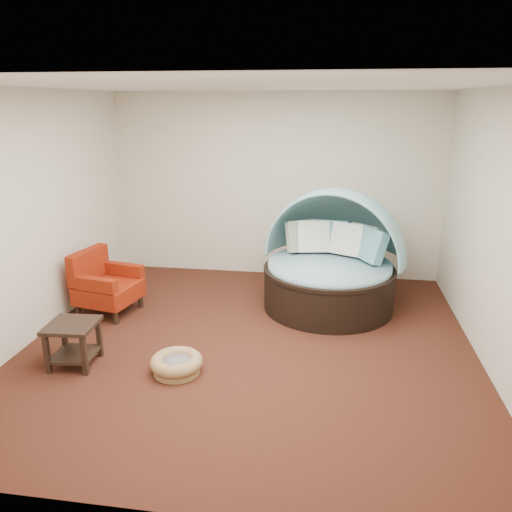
# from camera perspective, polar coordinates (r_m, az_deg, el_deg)

# --- Properties ---
(floor) EXTENTS (5.00, 5.00, 0.00)m
(floor) POSITION_cam_1_polar(r_m,az_deg,el_deg) (5.78, -0.70, -10.03)
(floor) COLOR #401E12
(floor) RESTS_ON ground
(wall_back) EXTENTS (5.00, 0.00, 5.00)m
(wall_back) POSITION_cam_1_polar(r_m,az_deg,el_deg) (7.72, 2.30, 7.93)
(wall_back) COLOR beige
(wall_back) RESTS_ON floor
(wall_front) EXTENTS (5.00, 0.00, 5.00)m
(wall_front) POSITION_cam_1_polar(r_m,az_deg,el_deg) (2.98, -8.67, -7.83)
(wall_front) COLOR beige
(wall_front) RESTS_ON floor
(wall_left) EXTENTS (0.00, 5.00, 5.00)m
(wall_left) POSITION_cam_1_polar(r_m,az_deg,el_deg) (6.20, -24.26, 4.08)
(wall_left) COLOR beige
(wall_left) RESTS_ON floor
(wall_right) EXTENTS (0.00, 5.00, 5.00)m
(wall_right) POSITION_cam_1_polar(r_m,az_deg,el_deg) (5.48, 26.03, 2.27)
(wall_right) COLOR beige
(wall_right) RESTS_ON floor
(ceiling) EXTENTS (5.00, 5.00, 0.00)m
(ceiling) POSITION_cam_1_polar(r_m,az_deg,el_deg) (5.14, -0.81, 18.91)
(ceiling) COLOR white
(ceiling) RESTS_ON wall_back
(canopy_daybed) EXTENTS (2.18, 2.14, 1.58)m
(canopy_daybed) POSITION_cam_1_polar(r_m,az_deg,el_deg) (6.67, 8.69, 0.34)
(canopy_daybed) COLOR black
(canopy_daybed) RESTS_ON floor
(pet_basket) EXTENTS (0.69, 0.69, 0.19)m
(pet_basket) POSITION_cam_1_polar(r_m,az_deg,el_deg) (5.26, -9.06, -12.06)
(pet_basket) COLOR brown
(pet_basket) RESTS_ON floor
(red_armchair) EXTENTS (0.83, 0.83, 0.83)m
(red_armchair) POSITION_cam_1_polar(r_m,az_deg,el_deg) (6.76, -16.90, -3.12)
(red_armchair) COLOR black
(red_armchair) RESTS_ON floor
(side_table) EXTENTS (0.52, 0.52, 0.47)m
(side_table) POSITION_cam_1_polar(r_m,az_deg,el_deg) (5.58, -20.18, -8.80)
(side_table) COLOR black
(side_table) RESTS_ON floor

